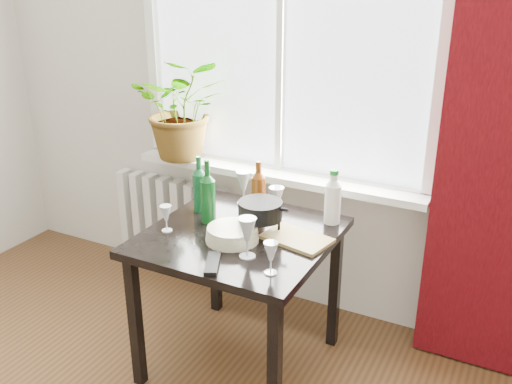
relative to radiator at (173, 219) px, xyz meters
The scene contains 19 objects.
window 1.43m from the radiator, ahead, with size 1.72×0.08×1.62m.
windowsill 0.87m from the radiator, ahead, with size 1.72×0.20×0.04m.
curtain 2.08m from the radiator, ahead, with size 0.50×0.12×2.56m.
radiator is the anchor object (origin of this frame).
table 1.09m from the radiator, 36.54° to the right, with size 0.85×0.85×0.74m.
potted_plant 0.78m from the radiator, 18.52° to the right, with size 0.54×0.47×0.60m, color #1D6E1D.
wine_bottle_left 0.89m from the radiator, 42.05° to the right, with size 0.07×0.07×0.30m, color #0E4923, non-canonical shape.
wine_bottle_right 1.02m from the radiator, 41.85° to the right, with size 0.07×0.07×0.32m, color #0C4217, non-canonical shape.
bottle_amber 1.04m from the radiator, 25.02° to the right, with size 0.07×0.07×0.29m, color #672F0B, non-canonical shape.
cleaning_bottle 1.33m from the radiator, 14.80° to the right, with size 0.08×0.08×0.28m, color white, non-canonical shape.
wineglass_front_right 1.37m from the radiator, 39.48° to the right, with size 0.08×0.08×0.19m, color #B2B7C0, non-canonical shape.
wineglass_far_right 1.52m from the radiator, 38.15° to the right, with size 0.06×0.06×0.14m, color silver, non-canonical shape.
wineglass_back_center 1.12m from the radiator, 23.83° to the right, with size 0.08×0.08×0.18m, color silver, non-canonical shape.
wineglass_back_left 0.89m from the radiator, 23.85° to the right, with size 0.08×0.08×0.19m, color silver, non-canonical shape.
wineglass_front_left 1.03m from the radiator, 55.30° to the right, with size 0.06×0.06×0.13m, color silver, non-canonical shape.
plate_stack 1.18m from the radiator, 39.70° to the right, with size 0.25×0.25×0.07m, color beige.
fondue_pot 1.19m from the radiator, 31.89° to the right, with size 0.24×0.21×0.16m, color black, non-canonical shape.
tv_remote 1.36m from the radiator, 46.69° to the right, with size 0.05×0.19×0.02m, color black.
cutting_board 1.31m from the radiator, 27.10° to the right, with size 0.30×0.20×0.02m, color olive.
Camera 1 is at (1.28, -0.57, 1.92)m, focal length 40.00 mm.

